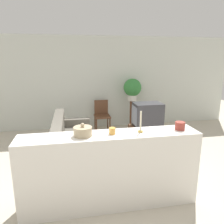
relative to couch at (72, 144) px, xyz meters
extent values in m
plane|color=beige|center=(0.53, -1.31, -0.30)|extent=(14.00, 14.00, 0.00)
cube|color=silver|center=(0.53, 2.12, 1.05)|extent=(9.00, 0.06, 2.70)
cube|color=#605B51|center=(0.05, 0.00, -0.09)|extent=(0.81, 1.93, 0.44)
cube|color=#605B51|center=(-0.25, 0.00, 0.35)|extent=(0.20, 1.93, 0.44)
cube|color=#605B51|center=(0.05, -0.89, 0.00)|extent=(0.81, 0.16, 0.61)
cube|color=#605B51|center=(0.05, 0.89, 0.00)|extent=(0.81, 0.16, 0.61)
cube|color=brown|center=(1.86, 0.54, -0.09)|extent=(0.85, 0.51, 0.44)
cube|color=#333338|center=(1.86, 0.54, 0.42)|extent=(0.68, 0.48, 0.58)
cube|color=#939EB2|center=(1.52, 0.54, 0.42)|extent=(0.02, 0.40, 0.45)
cube|color=brown|center=(0.88, 1.57, 0.15)|extent=(0.44, 0.44, 0.04)
cube|color=brown|center=(0.88, 1.77, 0.38)|extent=(0.40, 0.04, 0.41)
cylinder|color=brown|center=(0.69, 1.38, -0.09)|extent=(0.04, 0.04, 0.44)
cylinder|color=brown|center=(1.07, 1.38, -0.09)|extent=(0.04, 0.04, 0.44)
cylinder|color=brown|center=(0.69, 1.76, -0.09)|extent=(0.04, 0.04, 0.44)
cylinder|color=brown|center=(1.07, 1.76, -0.09)|extent=(0.04, 0.04, 0.44)
cylinder|color=brown|center=(1.82, 1.79, 0.12)|extent=(0.14, 0.14, 0.84)
cylinder|color=white|center=(1.82, 1.79, 0.62)|extent=(0.25, 0.25, 0.17)
sphere|color=#38843D|center=(1.82, 1.79, 0.92)|extent=(0.52, 0.52, 0.52)
cube|color=white|center=(0.53, -1.64, 0.24)|extent=(2.48, 0.44, 1.08)
cylinder|color=tan|center=(0.17, -1.64, 0.84)|extent=(0.25, 0.25, 0.12)
sphere|color=tan|center=(0.17, -1.64, 0.93)|extent=(0.05, 0.05, 0.05)
cylinder|color=gold|center=(0.56, -1.64, 0.82)|extent=(0.09, 0.09, 0.09)
cylinder|color=#B7933D|center=(0.96, -1.64, 0.79)|extent=(0.07, 0.07, 0.02)
cylinder|color=beige|center=(0.96, -1.64, 0.94)|extent=(0.02, 0.02, 0.28)
cylinder|color=#99382D|center=(1.55, -1.64, 0.84)|extent=(0.14, 0.14, 0.11)
camera|label=1|loc=(0.04, -4.38, 1.78)|focal=35.00mm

